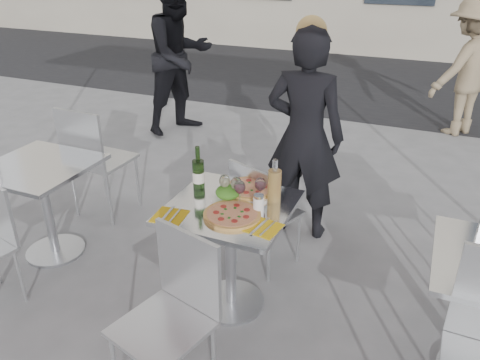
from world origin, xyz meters
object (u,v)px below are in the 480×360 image
at_px(sugar_shaker, 259,203).
at_px(napkin_right, 263,227).
at_px(chair_far, 260,208).
at_px(wineglass_red_b, 260,185).
at_px(chair_near, 175,305).
at_px(wineglass_white_b, 236,184).
at_px(wineglass_red_a, 240,188).
at_px(pedestrian_a, 180,55).
at_px(napkin_left, 170,216).
at_px(main_table, 230,235).
at_px(side_table_left, 43,191).
at_px(pizza_far, 250,189).
at_px(woman_diner, 305,136).
at_px(salad_plate, 228,193).
at_px(wine_bottle, 198,173).
at_px(carafe, 274,186).
at_px(side_chair_lfar, 93,154).
at_px(pizza_near, 232,215).
at_px(wineglass_white_a, 225,182).
at_px(pedestrian_b, 467,68).

xyz_separation_m(sugar_shaker, napkin_right, (0.09, -0.16, -0.05)).
height_order(chair_far, wineglass_red_b, wineglass_red_b).
relative_size(chair_near, wineglass_red_b, 5.77).
relative_size(wineglass_white_b, wineglass_red_a, 1.00).
relative_size(pedestrian_a, napkin_left, 9.58).
bearing_deg(wineglass_red_a, chair_far, 93.79).
bearing_deg(main_table, chair_far, 87.43).
bearing_deg(side_table_left, napkin_right, -5.12).
xyz_separation_m(chair_far, pizza_far, (0.02, -0.24, 0.27)).
bearing_deg(woman_diner, chair_near, 84.46).
xyz_separation_m(woman_diner, sugar_shaker, (0.03, -1.07, -0.03)).
height_order(salad_plate, napkin_left, salad_plate).
relative_size(chair_far, wineglass_red_a, 5.36).
relative_size(wine_bottle, carafe, 1.02).
bearing_deg(wineglass_red_b, side_table_left, -175.94).
height_order(woman_diner, pedestrian_a, pedestrian_a).
height_order(side_chair_lfar, salad_plate, side_chair_lfar).
height_order(pizza_near, wineglass_red_a, wineglass_red_a).
bearing_deg(pedestrian_a, sugar_shaker, -119.21).
bearing_deg(pedestrian_a, wineglass_white_b, -120.82).
relative_size(wineglass_white_a, wineglass_red_b, 1.00).
bearing_deg(napkin_left, side_chair_lfar, 139.57).
bearing_deg(main_table, pedestrian_b, 72.18).
xyz_separation_m(pizza_near, napkin_left, (-0.33, -0.14, -0.01)).
bearing_deg(carafe, pedestrian_b, 74.77).
height_order(pedestrian_a, wine_bottle, pedestrian_a).
distance_m(side_chair_lfar, wineglass_red_b, 1.76).
bearing_deg(pizza_near, wine_bottle, 146.14).
distance_m(side_chair_lfar, pizza_near, 1.75).
height_order(pedestrian_a, wineglass_red_a, pedestrian_a).
relative_size(pedestrian_b, napkin_right, 8.02).
distance_m(side_chair_lfar, carafe, 1.85).
height_order(wine_bottle, wineglass_red_b, wine_bottle).
xyz_separation_m(pedestrian_b, wineglass_red_b, (-1.17, -3.99, 0.03)).
bearing_deg(side_chair_lfar, carafe, 167.11).
distance_m(salad_plate, napkin_left, 0.39).
xyz_separation_m(side_chair_lfar, wineglass_red_b, (1.68, -0.49, 0.27)).
relative_size(chair_near, side_chair_lfar, 0.91).
relative_size(pizza_near, napkin_right, 1.61).
height_order(chair_far, carafe, carafe).
height_order(pedestrian_b, wineglass_red_a, pedestrian_b).
bearing_deg(main_table, sugar_shaker, 0.25).
xyz_separation_m(chair_far, wineglass_white_b, (-0.01, -0.38, 0.36)).
bearing_deg(pedestrian_b, napkin_left, 18.96).
distance_m(sugar_shaker, wineglass_red_b, 0.13).
bearing_deg(pizza_far, side_table_left, -172.07).
xyz_separation_m(pedestrian_b, napkin_right, (-1.05, -4.26, -0.07)).
distance_m(carafe, wineglass_red_b, 0.09).
xyz_separation_m(side_table_left, pedestrian_b, (2.82, 4.11, 0.29)).
xyz_separation_m(pedestrian_b, wine_bottle, (-1.58, -4.00, 0.04)).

